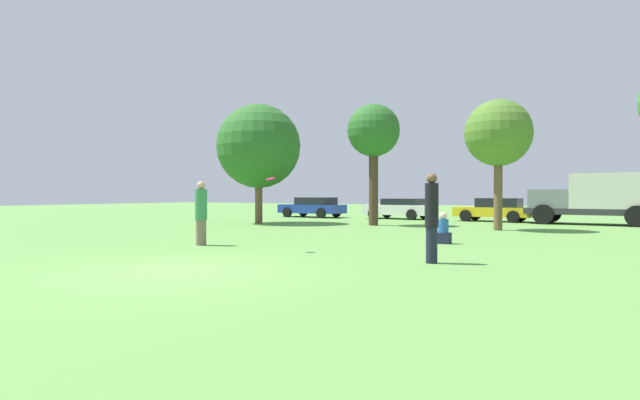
{
  "coord_description": "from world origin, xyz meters",
  "views": [
    {
      "loc": [
        7.46,
        -7.23,
        1.5
      ],
      "look_at": [
        0.17,
        4.83,
        1.33
      ],
      "focal_mm": 29.33,
      "sensor_mm": 36.0,
      "label": 1
    }
  ],
  "objects_px": {
    "bystander_sitting": "(443,231)",
    "parked_car_yellow": "(495,209)",
    "tree_0": "(259,146)",
    "tree_1": "(374,133)",
    "parked_car_blue": "(313,207)",
    "parked_car_white": "(400,208)",
    "person_catcher": "(432,216)",
    "delivery_truck_grey": "(601,197)",
    "person_thrower": "(201,213)",
    "tree_2": "(498,134)",
    "frisbee": "(271,179)"
  },
  "relations": [
    {
      "from": "tree_1",
      "to": "delivery_truck_grey",
      "type": "relative_size",
      "value": 0.9
    },
    {
      "from": "tree_0",
      "to": "tree_1",
      "type": "distance_m",
      "value": 5.92
    },
    {
      "from": "parked_car_blue",
      "to": "parked_car_yellow",
      "type": "xyz_separation_m",
      "value": [
        11.15,
        0.72,
        -0.01
      ]
    },
    {
      "from": "tree_0",
      "to": "parked_car_white",
      "type": "xyz_separation_m",
      "value": [
        4.34,
        8.02,
        -3.25
      ]
    },
    {
      "from": "person_catcher",
      "to": "delivery_truck_grey",
      "type": "bearing_deg",
      "value": -95.02
    },
    {
      "from": "tree_1",
      "to": "delivery_truck_grey",
      "type": "height_order",
      "value": "tree_1"
    },
    {
      "from": "person_catcher",
      "to": "bystander_sitting",
      "type": "height_order",
      "value": "person_catcher"
    },
    {
      "from": "parked_car_blue",
      "to": "parked_car_white",
      "type": "bearing_deg",
      "value": -169.74
    },
    {
      "from": "person_catcher",
      "to": "tree_0",
      "type": "bearing_deg",
      "value": -36.31
    },
    {
      "from": "person_thrower",
      "to": "frisbee",
      "type": "distance_m",
      "value": 2.89
    },
    {
      "from": "parked_car_white",
      "to": "person_thrower",
      "type": "bearing_deg",
      "value": 96.49
    },
    {
      "from": "tree_0",
      "to": "tree_2",
      "type": "relative_size",
      "value": 1.12
    },
    {
      "from": "delivery_truck_grey",
      "to": "tree_0",
      "type": "bearing_deg",
      "value": 29.28
    },
    {
      "from": "person_thrower",
      "to": "delivery_truck_grey",
      "type": "height_order",
      "value": "delivery_truck_grey"
    },
    {
      "from": "parked_car_blue",
      "to": "parked_car_yellow",
      "type": "distance_m",
      "value": 11.18
    },
    {
      "from": "tree_0",
      "to": "delivery_truck_grey",
      "type": "xyz_separation_m",
      "value": [
        14.95,
        7.49,
        -2.55
      ]
    },
    {
      "from": "tree_2",
      "to": "parked_car_yellow",
      "type": "relative_size",
      "value": 1.32
    },
    {
      "from": "frisbee",
      "to": "parked_car_blue",
      "type": "relative_size",
      "value": 0.06
    },
    {
      "from": "bystander_sitting",
      "to": "tree_0",
      "type": "relative_size",
      "value": 0.16
    },
    {
      "from": "person_thrower",
      "to": "bystander_sitting",
      "type": "height_order",
      "value": "person_thrower"
    },
    {
      "from": "person_catcher",
      "to": "tree_0",
      "type": "distance_m",
      "value": 16.44
    },
    {
      "from": "person_catcher",
      "to": "bystander_sitting",
      "type": "bearing_deg",
      "value": -72.59
    },
    {
      "from": "tree_1",
      "to": "tree_2",
      "type": "height_order",
      "value": "tree_1"
    },
    {
      "from": "bystander_sitting",
      "to": "tree_1",
      "type": "height_order",
      "value": "tree_1"
    },
    {
      "from": "tree_2",
      "to": "parked_car_blue",
      "type": "relative_size",
      "value": 1.26
    },
    {
      "from": "bystander_sitting",
      "to": "frisbee",
      "type": "bearing_deg",
      "value": -125.69
    },
    {
      "from": "person_thrower",
      "to": "frisbee",
      "type": "height_order",
      "value": "frisbee"
    },
    {
      "from": "tree_2",
      "to": "parked_car_yellow",
      "type": "height_order",
      "value": "tree_2"
    },
    {
      "from": "parked_car_blue",
      "to": "delivery_truck_grey",
      "type": "relative_size",
      "value": 0.67
    },
    {
      "from": "tree_0",
      "to": "tree_1",
      "type": "relative_size",
      "value": 1.05
    },
    {
      "from": "person_thrower",
      "to": "parked_car_white",
      "type": "distance_m",
      "value": 17.9
    },
    {
      "from": "tree_1",
      "to": "parked_car_white",
      "type": "relative_size",
      "value": 1.41
    },
    {
      "from": "bystander_sitting",
      "to": "parked_car_blue",
      "type": "bearing_deg",
      "value": 134.38
    },
    {
      "from": "frisbee",
      "to": "parked_car_white",
      "type": "relative_size",
      "value": 0.06
    },
    {
      "from": "tree_1",
      "to": "person_thrower",
      "type": "bearing_deg",
      "value": -90.95
    },
    {
      "from": "tree_1",
      "to": "parked_car_white",
      "type": "height_order",
      "value": "tree_1"
    },
    {
      "from": "frisbee",
      "to": "parked_car_yellow",
      "type": "xyz_separation_m",
      "value": [
        1.62,
        18.11,
        -1.23
      ]
    },
    {
      "from": "parked_car_yellow",
      "to": "person_thrower",
      "type": "bearing_deg",
      "value": 79.01
    },
    {
      "from": "parked_car_blue",
      "to": "delivery_truck_grey",
      "type": "bearing_deg",
      "value": -176.54
    },
    {
      "from": "parked_car_blue",
      "to": "tree_0",
      "type": "bearing_deg",
      "value": 102.71
    },
    {
      "from": "person_thrower",
      "to": "tree_0",
      "type": "relative_size",
      "value": 0.31
    },
    {
      "from": "bystander_sitting",
      "to": "tree_1",
      "type": "xyz_separation_m",
      "value": [
        -5.7,
        7.17,
        4.0
      ]
    },
    {
      "from": "tree_1",
      "to": "tree_2",
      "type": "relative_size",
      "value": 1.07
    },
    {
      "from": "parked_car_yellow",
      "to": "parked_car_blue",
      "type": "bearing_deg",
      "value": 6.38
    },
    {
      "from": "bystander_sitting",
      "to": "parked_car_yellow",
      "type": "height_order",
      "value": "parked_car_yellow"
    },
    {
      "from": "frisbee",
      "to": "delivery_truck_grey",
      "type": "height_order",
      "value": "delivery_truck_grey"
    },
    {
      "from": "person_catcher",
      "to": "tree_2",
      "type": "xyz_separation_m",
      "value": [
        -1.07,
        11.26,
        2.95
      ]
    },
    {
      "from": "frisbee",
      "to": "person_thrower",
      "type": "bearing_deg",
      "value": 174.19
    },
    {
      "from": "person_thrower",
      "to": "tree_2",
      "type": "distance_m",
      "value": 12.84
    },
    {
      "from": "person_thrower",
      "to": "tree_0",
      "type": "height_order",
      "value": "tree_0"
    }
  ]
}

